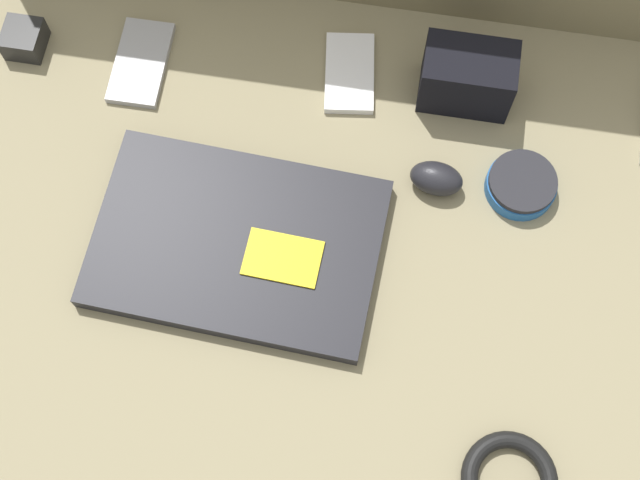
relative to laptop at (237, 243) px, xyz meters
name	(u,v)px	position (x,y,z in m)	size (l,w,h in m)	color
ground_plane	(320,278)	(0.10, 0.02, -0.14)	(8.00, 8.00, 0.00)	#4C4742
couch_seat	(320,263)	(0.10, 0.02, -0.07)	(1.03, 0.71, 0.13)	#847A5B
laptop	(237,243)	(0.00, 0.00, 0.00)	(0.35, 0.25, 0.03)	black
computer_mouse	(436,179)	(0.23, 0.12, 0.01)	(0.07, 0.05, 0.04)	black
speaker_puck	(521,185)	(0.33, 0.13, 0.00)	(0.09, 0.09, 0.03)	#1E569E
phone_black	(348,73)	(0.10, 0.26, -0.01)	(0.08, 0.12, 0.01)	silver
phone_small	(141,63)	(-0.17, 0.23, -0.01)	(0.07, 0.13, 0.01)	#99999E
camera_pouch	(467,77)	(0.25, 0.25, 0.03)	(0.12, 0.07, 0.08)	black
charger_brick	(24,39)	(-0.33, 0.23, 0.01)	(0.05, 0.05, 0.04)	black
cable_coil	(509,480)	(0.35, -0.22, 0.00)	(0.11, 0.11, 0.02)	black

